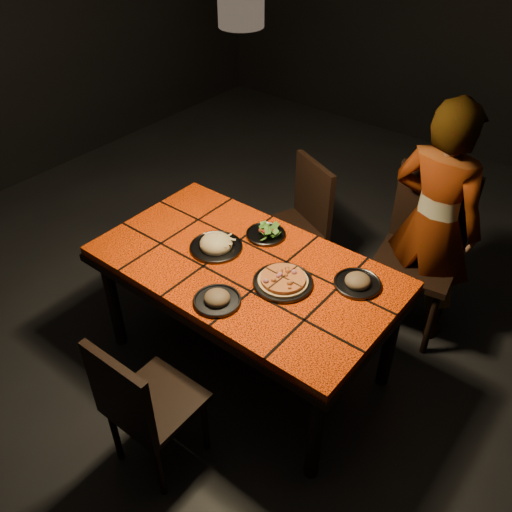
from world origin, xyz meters
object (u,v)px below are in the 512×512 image
Objects in this scene: dining_table at (245,276)px; chair_far_left at (299,218)px; chair_far_right at (423,242)px; plate_pasta at (216,245)px; chair_near at (141,403)px; plate_pizza at (283,281)px; diner at (433,225)px.

chair_far_left is (-0.22, 0.83, -0.15)m from dining_table.
chair_far_right is (0.58, 0.99, -0.08)m from dining_table.
chair_near is at bearing -71.79° from plate_pasta.
chair_near is 2.95× the size of plate_pasta.
chair_far_left is 0.88× the size of chair_far_right.
plate_pizza reaches higher than dining_table.
chair_far_left reaches higher than plate_pizza.
chair_far_left is at bearing 11.31° from diner.
plate_pizza is (-0.38, -0.94, 0.00)m from diner.
plate_pizza is at bearing -1.45° from plate_pasta.
plate_pizza is at bearing -36.67° from chair_far_left.
dining_table is 1.06× the size of diner.
chair_far_right reaches higher than plate_pasta.
diner is (0.56, 1.77, 0.28)m from chair_near.
plate_pizza is at bearing 71.91° from diner.
chair_far_left is 3.12× the size of plate_pasta.
chair_near is (0.06, -0.83, -0.18)m from dining_table.
chair_far_right is 0.19m from diner.
chair_far_left reaches higher than plate_pasta.
chair_far_right is at bearing -38.36° from diner.
chair_far_left is 0.59× the size of diner.
dining_table is at bearing -86.37° from chair_near.
plate_pizza is 0.46m from plate_pasta.
plate_pasta is at bearing -138.38° from chair_far_right.
dining_table is at bearing -129.82° from chair_far_right.
diner is 1.02m from plate_pizza.
diner is (0.84, 0.11, 0.25)m from chair_far_left.
chair_near is at bearing 76.02° from diner.
chair_far_right is at bearing 35.28° from chair_far_left.
chair_far_left is 0.86m from plate_pasta.
chair_far_right reaches higher than chair_near.
diner is (0.63, 0.94, 0.09)m from dining_table.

